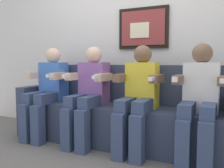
% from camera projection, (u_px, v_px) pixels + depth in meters
% --- Properties ---
extents(ground_plane, '(6.39, 6.39, 0.00)m').
position_uv_depth(ground_plane, '(106.00, 152.00, 2.56)').
color(ground_plane, '#66605B').
extents(back_wall_assembly, '(4.92, 0.10, 2.60)m').
position_uv_depth(back_wall_assembly, '(133.00, 33.00, 3.13)').
color(back_wall_assembly, silver).
rests_on(back_wall_assembly, ground_plane).
extents(couch, '(2.52, 0.58, 0.90)m').
position_uv_depth(couch, '(119.00, 116.00, 2.83)').
color(couch, '#333D56').
rests_on(couch, ground_plane).
extents(person_leftmost, '(0.46, 0.56, 1.11)m').
position_uv_depth(person_leftmost, '(47.00, 89.00, 3.04)').
color(person_leftmost, '#3F72CC').
rests_on(person_leftmost, ground_plane).
extents(person_left_center, '(0.46, 0.56, 1.11)m').
position_uv_depth(person_left_center, '(89.00, 91.00, 2.78)').
color(person_left_center, '#8C59A5').
rests_on(person_left_center, ground_plane).
extents(person_right_center, '(0.46, 0.56, 1.11)m').
position_uv_depth(person_right_center, '(138.00, 94.00, 2.52)').
color(person_right_center, yellow).
rests_on(person_right_center, ground_plane).
extents(person_rightmost, '(0.46, 0.56, 1.11)m').
position_uv_depth(person_rightmost, '(199.00, 98.00, 2.27)').
color(person_rightmost, white).
rests_on(person_rightmost, ground_plane).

